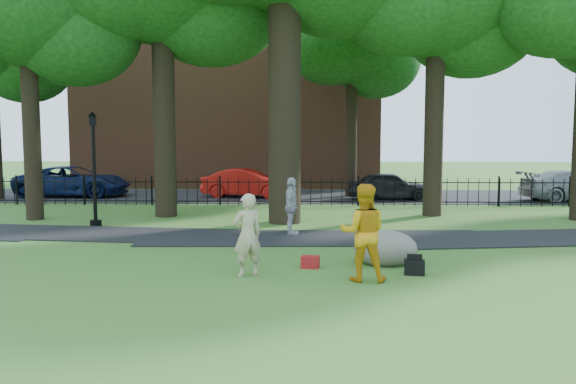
{
  "coord_description": "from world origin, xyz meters",
  "views": [
    {
      "loc": [
        0.72,
        -12.19,
        2.88
      ],
      "look_at": [
        0.28,
        2.0,
        1.54
      ],
      "focal_mm": 35.0,
      "sensor_mm": 36.0,
      "label": 1
    }
  ],
  "objects_px": {
    "lamppost": "(94,171)",
    "red_sedan": "(247,183)",
    "man": "(363,232)",
    "woman": "(247,235)",
    "boulder": "(386,246)"
  },
  "relations": [
    {
      "from": "man",
      "to": "lamppost",
      "type": "bearing_deg",
      "value": -36.94
    },
    {
      "from": "man",
      "to": "boulder",
      "type": "distance_m",
      "value": 1.76
    },
    {
      "from": "woman",
      "to": "boulder",
      "type": "bearing_deg",
      "value": 172.93
    },
    {
      "from": "man",
      "to": "boulder",
      "type": "relative_size",
      "value": 1.36
    },
    {
      "from": "lamppost",
      "to": "woman",
      "type": "bearing_deg",
      "value": -71.33
    },
    {
      "from": "woman",
      "to": "red_sedan",
      "type": "relative_size",
      "value": 0.4
    },
    {
      "from": "lamppost",
      "to": "red_sedan",
      "type": "distance_m",
      "value": 10.21
    },
    {
      "from": "man",
      "to": "red_sedan",
      "type": "relative_size",
      "value": 0.46
    },
    {
      "from": "man",
      "to": "lamppost",
      "type": "height_order",
      "value": "lamppost"
    },
    {
      "from": "woman",
      "to": "boulder",
      "type": "xyz_separation_m",
      "value": [
        3.07,
        1.19,
        -0.45
      ]
    },
    {
      "from": "woman",
      "to": "lamppost",
      "type": "bearing_deg",
      "value": -77.04
    },
    {
      "from": "man",
      "to": "red_sedan",
      "type": "distance_m",
      "value": 16.7
    },
    {
      "from": "lamppost",
      "to": "red_sedan",
      "type": "height_order",
      "value": "lamppost"
    },
    {
      "from": "lamppost",
      "to": "red_sedan",
      "type": "xyz_separation_m",
      "value": [
        4.06,
        9.3,
        -1.13
      ]
    },
    {
      "from": "lamppost",
      "to": "boulder",
      "type": "bearing_deg",
      "value": -53.87
    }
  ]
}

